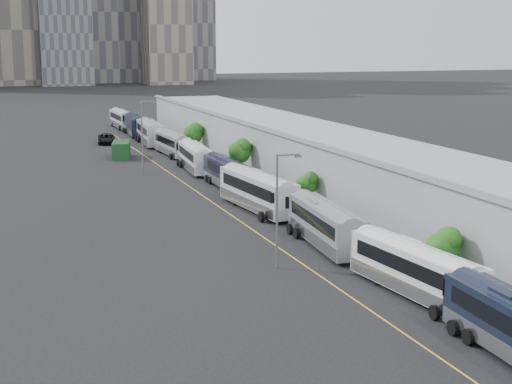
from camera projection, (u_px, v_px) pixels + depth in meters
name	position (u px, v px, depth m)	size (l,w,h in m)	color
sidewalk	(351.00, 219.00, 76.95)	(10.00, 170.00, 0.12)	gray
lane_line	(250.00, 228.00, 73.56)	(0.12, 160.00, 0.02)	gold
depot	(388.00, 182.00, 77.59)	(12.45, 160.40, 7.20)	gray
bus_2	(415.00, 274.00, 53.60)	(3.79, 12.78, 3.68)	white
bus_3	(325.00, 228.00, 66.68)	(3.65, 13.09, 3.78)	slate
bus_4	(258.00, 195.00, 80.69)	(3.99, 14.07, 4.06)	silver
bus_5	(227.00, 176.00, 93.30)	(2.75, 12.27, 3.58)	black
bus_6	(195.00, 160.00, 105.67)	(3.49, 12.74, 3.68)	white
bus_7	(172.00, 145.00, 120.26)	(3.00, 12.30, 3.57)	gray
bus_8	(150.00, 134.00, 132.73)	(3.65, 13.97, 4.04)	#B1B2BC
bus_9	(135.00, 127.00, 146.07)	(3.35, 12.84, 3.71)	#161D31
bus_10	(122.00, 120.00, 157.77)	(2.90, 12.65, 3.68)	silver
tree_1	(442.00, 245.00, 54.90)	(2.50, 2.50, 4.48)	black
tree_2	(306.00, 183.00, 78.72)	(2.04, 2.04, 4.24)	black
tree_3	(239.00, 149.00, 97.19)	(2.76, 2.76, 5.45)	black
tree_4	(193.00, 132.00, 118.37)	(2.84, 2.84, 5.24)	black
street_lamp_near	(279.00, 203.00, 59.62)	(2.04, 0.22, 8.90)	#59595E
street_lamp_far	(143.00, 132.00, 102.63)	(2.04, 0.22, 9.62)	#59595E
shipping_container	(121.00, 150.00, 117.56)	(2.47, 6.28, 2.47)	#113818
suv	(107.00, 139.00, 133.71)	(2.88, 6.25, 1.74)	black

